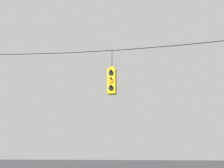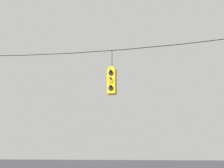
# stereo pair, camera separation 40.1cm
# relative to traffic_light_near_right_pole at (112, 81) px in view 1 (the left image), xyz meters

# --- Properties ---
(span_wire) EXTENTS (17.61, 0.03, 0.44)m
(span_wire) POSITION_rel_traffic_light_near_right_pole_xyz_m (1.75, -0.00, 1.49)
(span_wire) COLOR black
(traffic_light_near_right_pole) EXTENTS (0.34, 0.58, 1.92)m
(traffic_light_near_right_pole) POSITION_rel_traffic_light_near_right_pole_xyz_m (0.00, 0.00, 0.00)
(traffic_light_near_right_pole) COLOR yellow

